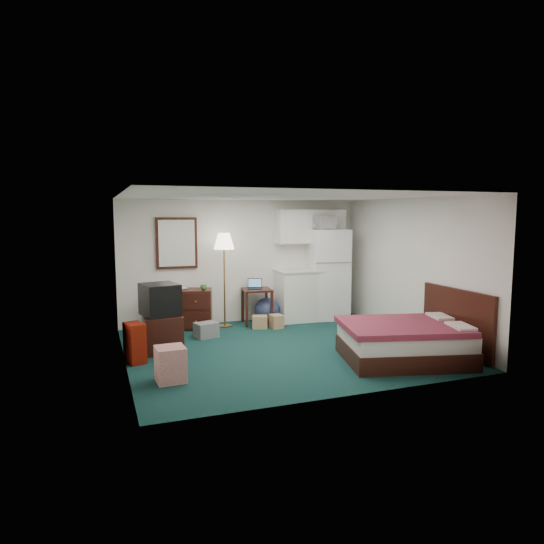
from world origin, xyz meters
name	(u,v)px	position (x,y,z in m)	size (l,w,h in m)	color
floor	(282,348)	(0.00, 0.00, 0.00)	(5.00, 4.50, 0.01)	#0C3236
ceiling	(283,196)	(0.00, 0.00, 2.50)	(5.00, 4.50, 0.01)	white
walls	(283,274)	(0.00, 0.00, 1.25)	(5.01, 4.51, 2.50)	white
mirror	(177,243)	(-1.35, 2.22, 1.65)	(0.80, 0.06, 1.00)	white
upper_cabinets	(311,227)	(1.45, 2.08, 1.95)	(1.50, 0.35, 0.70)	white
headboard	(457,320)	(2.46, -1.26, 0.55)	(0.06, 1.56, 1.00)	black
dresser	(182,309)	(-1.31, 1.98, 0.38)	(1.12, 0.51, 0.77)	black
floor_lamp	(224,280)	(-0.49, 1.86, 0.92)	(0.40, 0.40, 1.85)	#C08D47
desk	(257,306)	(0.18, 1.87, 0.36)	(0.56, 0.56, 0.72)	black
exercise_ball	(267,310)	(0.40, 1.88, 0.26)	(0.52, 0.52, 0.52)	navy
kitchen_counter	(299,296)	(1.13, 1.91, 0.51)	(0.94, 0.72, 1.03)	white
fridge	(328,274)	(1.77, 1.88, 0.95)	(0.78, 0.78, 1.90)	white
bed	(404,342)	(1.48, -1.26, 0.28)	(1.78, 1.39, 0.57)	maroon
tv_stand	(163,333)	(-1.88, 0.52, 0.30)	(0.59, 0.65, 0.59)	black
suitcase	(135,343)	(-2.35, 0.05, 0.30)	(0.23, 0.37, 0.60)	#671005
retail_box	(171,364)	(-1.98, -0.97, 0.24)	(0.38, 0.38, 0.47)	silver
file_bin	(206,330)	(-1.03, 1.14, 0.14)	(0.39, 0.29, 0.27)	gray
cardboard_box_a	(260,322)	(0.11, 1.47, 0.12)	(0.29, 0.24, 0.24)	tan
cardboard_box_b	(276,321)	(0.42, 1.39, 0.13)	(0.22, 0.26, 0.26)	tan
laptop	(255,284)	(0.13, 1.86, 0.81)	(0.29, 0.24, 0.20)	black
crt_tv	(160,299)	(-1.91, 0.54, 0.85)	(0.55, 0.60, 0.51)	black
microwave	(324,221)	(1.67, 1.88, 2.07)	(0.51, 0.28, 0.35)	white
book_a	(167,284)	(-1.58, 1.98, 0.88)	(0.17, 0.02, 0.23)	tan
book_b	(178,283)	(-1.37, 2.06, 0.88)	(0.17, 0.02, 0.23)	tan
mug	(204,287)	(-0.93, 1.78, 0.83)	(0.12, 0.10, 0.12)	#417F37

